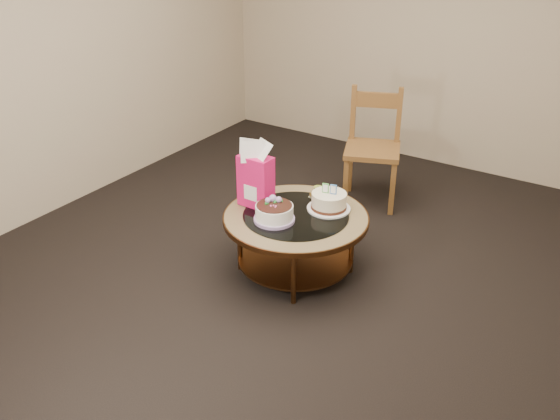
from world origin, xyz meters
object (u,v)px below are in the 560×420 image
Objects in this scene: coffee_table at (296,225)px; cream_cake at (329,201)px; gift_bag at (256,174)px; decorated_cake at (274,213)px; dining_chair at (373,147)px.

cream_cake is at bearing 52.28° from coffee_table.
coffee_table is 0.45m from gift_bag.
cream_cake is at bearing 56.53° from decorated_cake.
dining_chair is (0.03, 1.49, -0.01)m from decorated_cake.
gift_bag is (-0.24, 0.12, 0.19)m from decorated_cake.
gift_bag is at bearing -122.69° from dining_chair.
dining_chair is (-0.05, 1.34, 0.12)m from coffee_table.
cream_cake is (0.23, 0.35, 0.01)m from decorated_cake.
gift_bag reaches higher than decorated_cake.
decorated_cake is at bearing -26.19° from gift_bag.
coffee_table is 3.31× the size of cream_cake.
decorated_cake is 0.42m from cream_cake.
dining_chair is at bearing 89.02° from decorated_cake.
decorated_cake is 0.28× the size of dining_chair.
decorated_cake is 0.58× the size of gift_bag.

